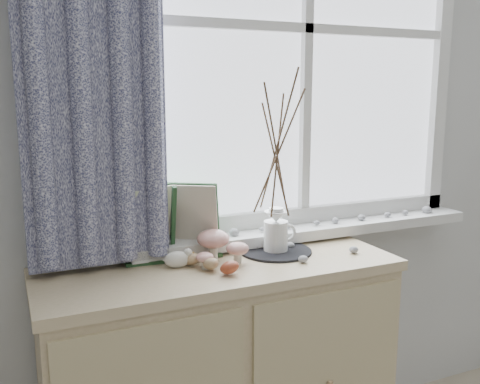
{
  "coord_description": "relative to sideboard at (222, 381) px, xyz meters",
  "views": [
    {
      "loc": [
        -0.79,
        0.17,
        1.42
      ],
      "look_at": [
        -0.1,
        1.7,
        1.1
      ],
      "focal_mm": 40.0,
      "sensor_mm": 36.0,
      "label": 1
    }
  ],
  "objects": [
    {
      "name": "wooden_eggs",
      "position": [
        -0.05,
        -0.04,
        0.45
      ],
      "size": [
        0.13,
        0.17,
        0.06
      ],
      "color": "tan",
      "rests_on": "sideboard"
    },
    {
      "name": "sideboard_pebbles",
      "position": [
        0.3,
        0.0,
        0.44
      ],
      "size": [
        0.33,
        0.23,
        0.02
      ],
      "color": "gray",
      "rests_on": "sideboard"
    },
    {
      "name": "sideboard",
      "position": [
        0.0,
        0.0,
        0.0
      ],
      "size": [
        1.2,
        0.45,
        0.85
      ],
      "color": "beige",
      "rests_on": "ground"
    },
    {
      "name": "crocheted_doily",
      "position": [
        0.23,
        0.05,
        0.43
      ],
      "size": [
        0.26,
        0.26,
        0.01
      ],
      "primitive_type": "cylinder",
      "color": "black",
      "rests_on": "sideboard"
    },
    {
      "name": "botanical_book",
      "position": [
        -0.13,
        0.1,
        0.56
      ],
      "size": [
        0.4,
        0.16,
        0.27
      ],
      "primitive_type": null,
      "rotation": [
        0.0,
        0.0,
        -0.07
      ],
      "color": "#204322",
      "rests_on": "sideboard"
    },
    {
      "name": "toadstool_cluster",
      "position": [
        0.0,
        0.04,
        0.49
      ],
      "size": [
        0.19,
        0.17,
        0.1
      ],
      "color": "silver",
      "rests_on": "sideboard"
    },
    {
      "name": "songbird_figurine",
      "position": [
        -0.14,
        0.03,
        0.45
      ],
      "size": [
        0.12,
        0.07,
        0.06
      ],
      "primitive_type": null,
      "rotation": [
        0.0,
        0.0,
        -0.16
      ],
      "color": "white",
      "rests_on": "sideboard"
    },
    {
      "name": "twig_pitcher",
      "position": [
        0.23,
        0.05,
        0.8
      ],
      "size": [
        0.24,
        0.24,
        0.65
      ],
      "rotation": [
        0.0,
        0.0,
        -0.06
      ],
      "color": "white",
      "rests_on": "crocheted_doily"
    }
  ]
}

